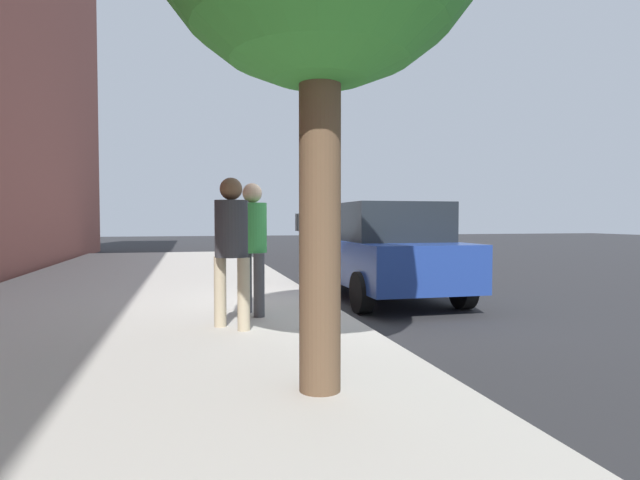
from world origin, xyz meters
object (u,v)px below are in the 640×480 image
Objects in this scene: parking_meter at (301,240)px; parked_sedan_near at (384,251)px; pedestrian_bystander at (231,239)px; pedestrian_at_meter at (252,237)px.

parked_sedan_near is at bearing -50.89° from parking_meter.
parking_meter is 1.66m from pedestrian_bystander.
parked_sedan_near is at bearing 16.51° from pedestrian_at_meter.
parking_meter is 0.85m from pedestrian_at_meter.
parking_meter is at bearing 6.88° from pedestrian_bystander.
pedestrian_at_meter reaches higher than parked_sedan_near.
pedestrian_at_meter is (-0.37, 0.77, 0.07)m from parking_meter.
pedestrian_at_meter is at bearing 125.60° from parked_sedan_near.
pedestrian_at_meter is 0.41× the size of parked_sedan_near.
pedestrian_at_meter is at bearing 26.99° from pedestrian_bystander.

